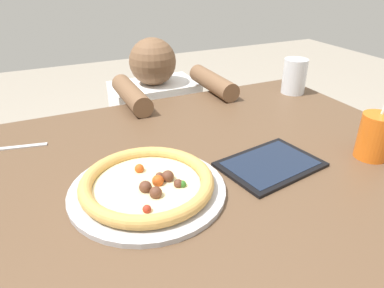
{
  "coord_description": "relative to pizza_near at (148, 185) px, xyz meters",
  "views": [
    {
      "loc": [
        -0.37,
        -0.67,
        1.21
      ],
      "look_at": [
        -0.03,
        0.06,
        0.78
      ],
      "focal_mm": 32.7,
      "sensor_mm": 36.0,
      "label": 1
    }
  ],
  "objects": [
    {
      "name": "diner_seated",
      "position": [
        0.28,
        0.75,
        -0.34
      ],
      "size": [
        0.4,
        0.51,
        0.93
      ],
      "color": "#333847",
      "rests_on": "ground"
    },
    {
      "name": "drink_cup_colored",
      "position": [
        0.57,
        -0.09,
        0.04
      ],
      "size": [
        0.08,
        0.08,
        0.21
      ],
      "color": "orange",
      "rests_on": "dining_table"
    },
    {
      "name": "dining_table",
      "position": [
        0.19,
        0.06,
        -0.12
      ],
      "size": [
        1.23,
        0.96,
        0.75
      ],
      "color": "brown",
      "rests_on": "ground"
    },
    {
      "name": "water_cup_clear",
      "position": [
        0.71,
        0.39,
        0.05
      ],
      "size": [
        0.09,
        0.09,
        0.13
      ],
      "color": "silver",
      "rests_on": "dining_table"
    },
    {
      "name": "tablet",
      "position": [
        0.31,
        -0.02,
        -0.01
      ],
      "size": [
        0.26,
        0.21,
        0.01
      ],
      "color": "black",
      "rests_on": "dining_table"
    },
    {
      "name": "pizza_near",
      "position": [
        0.0,
        0.0,
        0.0
      ],
      "size": [
        0.34,
        0.34,
        0.04
      ],
      "color": "#B7B7BC",
      "rests_on": "dining_table"
    },
    {
      "name": "fork",
      "position": [
        -0.29,
        0.35,
        -0.02
      ],
      "size": [
        0.2,
        0.06,
        0.0
      ],
      "color": "silver",
      "rests_on": "dining_table"
    }
  ]
}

